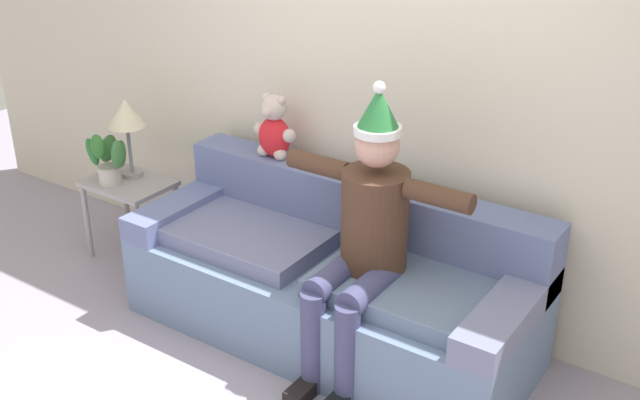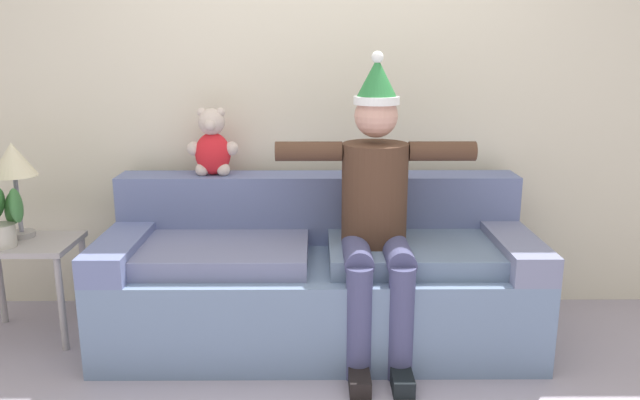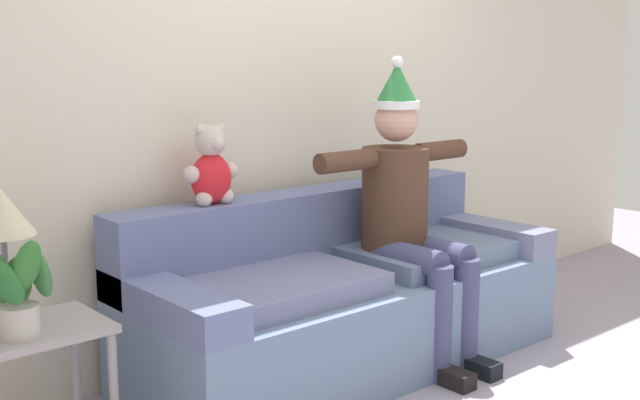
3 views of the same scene
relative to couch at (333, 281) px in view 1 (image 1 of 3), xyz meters
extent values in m
cube|color=beige|center=(0.00, 0.53, 1.01)|extent=(7.00, 0.10, 2.70)
cube|color=slate|center=(0.00, -0.05, -0.11)|extent=(2.27, 0.89, 0.47)
cube|color=slate|center=(0.00, 0.28, 0.32)|extent=(2.27, 0.24, 0.39)
cube|color=slate|center=(-1.02, -0.05, 0.20)|extent=(0.22, 0.89, 0.14)
cube|color=slate|center=(1.02, -0.05, 0.20)|extent=(0.22, 0.89, 0.14)
cube|color=slate|center=(-0.51, -0.10, 0.18)|extent=(0.91, 0.62, 0.10)
cube|color=slate|center=(0.51, -0.10, 0.18)|extent=(0.91, 0.62, 0.10)
cylinder|color=#492F21|center=(0.29, -0.07, 0.49)|extent=(0.34, 0.34, 0.52)
sphere|color=tan|center=(0.29, -0.07, 0.89)|extent=(0.22, 0.22, 0.22)
cylinder|color=white|center=(0.29, -0.07, 0.97)|extent=(0.23, 0.23, 0.04)
cone|color=#277338|center=(0.29, -0.07, 1.08)|extent=(0.21, 0.21, 0.20)
sphere|color=white|center=(0.29, -0.07, 1.18)|extent=(0.06, 0.06, 0.06)
cylinder|color=#42436C|center=(0.19, -0.27, 0.23)|extent=(0.14, 0.40, 0.14)
cylinder|color=#42436C|center=(0.19, -0.47, -0.06)|extent=(0.13, 0.13, 0.57)
cube|color=black|center=(0.19, -0.55, -0.30)|extent=(0.10, 0.24, 0.08)
cylinder|color=#42436C|center=(0.39, -0.27, 0.23)|extent=(0.14, 0.40, 0.14)
cylinder|color=#42436C|center=(0.39, -0.47, -0.06)|extent=(0.13, 0.13, 0.57)
cylinder|color=#492F21|center=(-0.05, -0.07, 0.71)|extent=(0.34, 0.10, 0.10)
cylinder|color=#492F21|center=(0.63, -0.07, 0.71)|extent=(0.34, 0.10, 0.10)
ellipsoid|color=red|center=(-0.59, 0.28, 0.64)|extent=(0.20, 0.16, 0.24)
sphere|color=beige|center=(-0.59, 0.28, 0.82)|extent=(0.15, 0.15, 0.15)
sphere|color=beige|center=(-0.59, 0.22, 0.81)|extent=(0.07, 0.07, 0.07)
sphere|color=beige|center=(-0.65, 0.28, 0.87)|extent=(0.05, 0.05, 0.05)
sphere|color=beige|center=(-0.54, 0.28, 0.87)|extent=(0.05, 0.05, 0.05)
sphere|color=beige|center=(-0.70, 0.28, 0.67)|extent=(0.08, 0.08, 0.08)
sphere|color=beige|center=(-0.65, 0.25, 0.55)|extent=(0.08, 0.08, 0.08)
sphere|color=beige|center=(-0.49, 0.28, 0.67)|extent=(0.08, 0.08, 0.08)
sphere|color=beige|center=(-0.53, 0.25, 0.55)|extent=(0.08, 0.08, 0.08)
cube|color=#A0999B|center=(-1.59, 0.00, 0.19)|extent=(0.55, 0.40, 0.03)
cylinder|color=#A0999B|center=(-1.83, -0.17, -0.08)|extent=(0.04, 0.04, 0.52)
cylinder|color=#A0999B|center=(-1.34, -0.17, -0.08)|extent=(0.04, 0.04, 0.52)
cylinder|color=#A0999B|center=(-1.83, 0.18, -0.08)|extent=(0.04, 0.04, 0.52)
cylinder|color=#A0999B|center=(-1.34, 0.18, -0.08)|extent=(0.04, 0.04, 0.52)
cylinder|color=gray|center=(-1.63, 0.08, 0.22)|extent=(0.14, 0.14, 0.03)
cylinder|color=gray|center=(-1.63, 0.08, 0.39)|extent=(0.02, 0.02, 0.31)
cone|color=beige|center=(-1.63, 0.08, 0.64)|extent=(0.24, 0.24, 0.18)
cylinder|color=#B8B3A6|center=(-1.65, -0.09, 0.27)|extent=(0.14, 0.14, 0.12)
ellipsoid|color=#366D36|center=(-1.56, -0.08, 0.43)|extent=(0.09, 0.14, 0.20)
ellipsoid|color=#376B32|center=(-1.62, 0.00, 0.39)|extent=(0.13, 0.11, 0.19)
ellipsoid|color=#30652D|center=(-1.69, -0.04, 0.43)|extent=(0.13, 0.17, 0.21)
ellipsoid|color=#26682C|center=(-1.71, -0.15, 0.43)|extent=(0.18, 0.12, 0.21)
ellipsoid|color=#2D6C2A|center=(-1.64, -0.16, 0.49)|extent=(0.15, 0.10, 0.21)
camera|label=1|loc=(2.03, -3.11, 2.24)|focal=43.83mm
camera|label=2|loc=(-0.01, -3.17, 1.23)|focal=34.69mm
camera|label=3|loc=(-2.62, -2.84, 1.20)|focal=44.65mm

